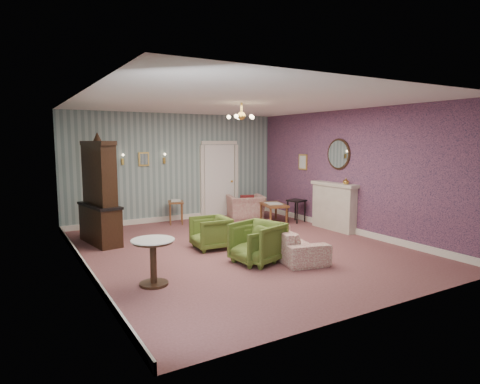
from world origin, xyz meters
TOP-DOWN VIEW (x-y plane):
  - floor at (0.00, 0.00)m, footprint 7.00×7.00m
  - ceiling at (0.00, 0.00)m, footprint 7.00×7.00m
  - wall_back at (0.00, 3.50)m, footprint 6.00×0.00m
  - wall_front at (0.00, -3.50)m, footprint 6.00×0.00m
  - wall_left at (-3.00, 0.00)m, footprint 0.00×7.00m
  - wall_right at (3.00, 0.00)m, footprint 0.00×7.00m
  - wall_right_floral at (2.98, 0.00)m, footprint 0.00×7.00m
  - door at (1.30, 3.46)m, footprint 1.12×0.12m
  - olive_chair_a at (-0.23, -0.96)m, footprint 0.94×0.97m
  - olive_chair_b at (-0.31, -0.93)m, footprint 0.68×0.72m
  - olive_chair_c at (-0.54, 0.32)m, footprint 0.70×0.74m
  - sofa_chintz at (0.56, -0.83)m, footprint 0.97×2.01m
  - wingback_chair at (1.81, 2.83)m, footprint 1.11×0.89m
  - dresser at (-2.37, 1.90)m, footprint 0.69×1.44m
  - fireplace at (2.86, 0.40)m, footprint 0.30×1.40m
  - mantel_vase at (2.84, 0.00)m, footprint 0.15×0.15m
  - oval_mirror at (2.96, 0.40)m, footprint 0.04×0.76m
  - framed_print at (2.97, 1.75)m, footprint 0.04×0.34m
  - coffee_table at (2.14, 1.94)m, footprint 0.80×1.10m
  - side_table_black at (2.65, 1.60)m, footprint 0.48×0.48m
  - pedestal_table at (-2.22, -1.15)m, footprint 0.69×0.69m
  - nesting_table at (-0.21, 3.04)m, footprint 0.53×0.60m
  - gilt_mirror_back at (-0.90, 3.46)m, footprint 0.28×0.06m
  - sconce_left at (-1.45, 3.44)m, footprint 0.16×0.12m
  - sconce_right at (-0.35, 3.44)m, footprint 0.16×0.12m
  - chandelier at (0.00, 0.00)m, footprint 0.56×0.56m
  - burgundy_cushion at (1.76, 2.68)m, footprint 0.41×0.28m

SIDE VIEW (x-z plane):
  - floor at x=0.00m, z-range 0.00..0.00m
  - coffee_table at x=2.14m, z-range 0.00..0.50m
  - side_table_black at x=2.65m, z-range 0.00..0.61m
  - nesting_table at x=-0.21m, z-range 0.00..0.65m
  - olive_chair_b at x=-0.31m, z-range 0.00..0.70m
  - pedestal_table at x=-2.22m, z-range 0.00..0.71m
  - olive_chair_c at x=-0.54m, z-range 0.00..0.72m
  - sofa_chintz at x=0.56m, z-range 0.00..0.76m
  - olive_chair_a at x=-0.23m, z-range 0.00..0.81m
  - wingback_chair at x=1.81m, z-range 0.00..0.85m
  - burgundy_cushion at x=1.76m, z-range 0.28..0.68m
  - fireplace at x=2.86m, z-range 0.00..1.16m
  - door at x=1.30m, z-range 0.00..2.16m
  - dresser at x=-2.37m, z-range 0.00..2.30m
  - mantel_vase at x=2.84m, z-range 1.16..1.31m
  - wall_back at x=0.00m, z-range -1.55..4.45m
  - wall_front at x=0.00m, z-range -1.55..4.45m
  - wall_left at x=-3.00m, z-range -2.05..4.95m
  - wall_right at x=3.00m, z-range -2.05..4.95m
  - wall_right_floral at x=2.98m, z-range -2.05..4.95m
  - framed_print at x=2.97m, z-range 1.39..1.81m
  - gilt_mirror_back at x=-0.90m, z-range 1.52..1.88m
  - sconce_left at x=-1.45m, z-range 1.55..1.85m
  - sconce_right at x=-0.35m, z-range 1.55..1.85m
  - oval_mirror at x=2.96m, z-range 1.43..2.27m
  - chandelier at x=0.00m, z-range 2.45..2.81m
  - ceiling at x=0.00m, z-range 2.90..2.90m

